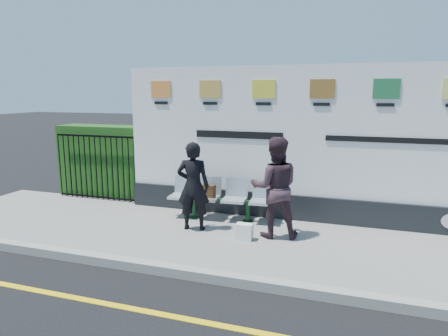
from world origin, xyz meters
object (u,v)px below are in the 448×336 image
(billboard, at_px, (320,155))
(woman_right, at_px, (275,187))
(bench, at_px, (221,209))
(woman_left, at_px, (193,186))

(billboard, distance_m, woman_right, 1.35)
(bench, bearing_deg, woman_right, -30.07)
(billboard, height_order, woman_left, billboard)
(woman_right, bearing_deg, bench, -42.05)
(bench, height_order, woman_right, woman_right)
(bench, relative_size, woman_right, 1.19)
(billboard, relative_size, woman_right, 4.56)
(billboard, distance_m, bench, 2.18)
(woman_right, bearing_deg, woman_left, -11.89)
(bench, xyz_separation_m, woman_right, (1.18, -0.58, 0.65))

